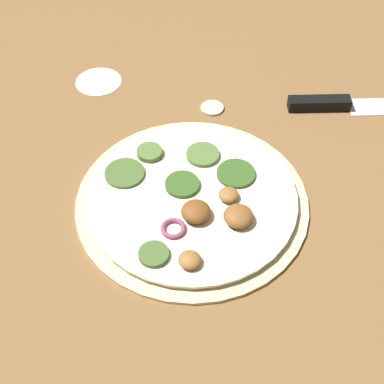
% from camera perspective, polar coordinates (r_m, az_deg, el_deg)
% --- Properties ---
extents(ground_plane, '(3.00, 3.00, 0.00)m').
position_cam_1_polar(ground_plane, '(0.67, 0.00, -1.11)').
color(ground_plane, brown).
extents(pizza, '(0.29, 0.29, 0.03)m').
position_cam_1_polar(pizza, '(0.67, 0.03, -0.73)').
color(pizza, beige).
rests_on(pizza, ground_plane).
extents(knife, '(0.28, 0.14, 0.02)m').
position_cam_1_polar(knife, '(0.83, 17.04, 8.93)').
color(knife, silver).
rests_on(knife, ground_plane).
extents(loose_cap, '(0.03, 0.03, 0.01)m').
position_cam_1_polar(loose_cap, '(0.80, 2.17, 9.05)').
color(loose_cap, beige).
rests_on(loose_cap, ground_plane).
extents(flour_patch, '(0.07, 0.07, 0.00)m').
position_cam_1_polar(flour_patch, '(0.86, -9.94, 11.55)').
color(flour_patch, white).
rests_on(flour_patch, ground_plane).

